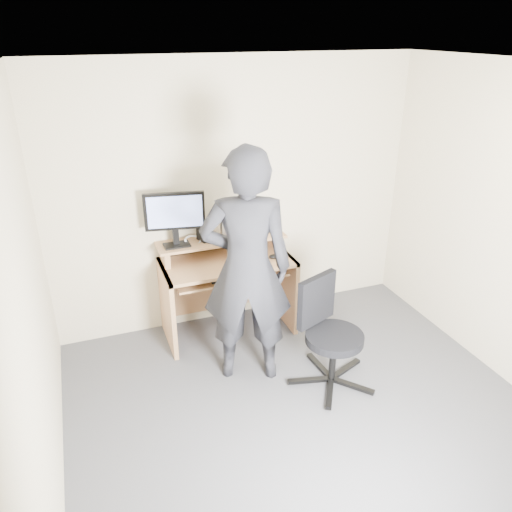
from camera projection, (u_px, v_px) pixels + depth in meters
ground at (314, 426)px, 3.70m from camera, size 3.50×3.50×0.00m
back_wall at (237, 196)px, 4.66m from camera, size 3.50×0.02×2.50m
ceiling at (337, 68)px, 2.65m from camera, size 3.50×3.50×0.02m
desk at (225, 277)px, 4.71m from camera, size 1.20×0.60×0.91m
monitor at (175, 215)px, 4.33m from camera, size 0.52×0.15×0.50m
external_drive at (203, 230)px, 4.53m from camera, size 0.11×0.15×0.20m
travel_mug at (224, 228)px, 4.61m from camera, size 0.10×0.10×0.19m
smartphone at (241, 238)px, 4.62m from camera, size 0.08×0.14×0.01m
charger at (210, 241)px, 4.52m from camera, size 0.05×0.04×0.03m
headphones at (193, 241)px, 4.55m from camera, size 0.16×0.16×0.06m
keyboard at (231, 273)px, 4.52m from camera, size 0.48×0.25×0.03m
mouse at (274, 256)px, 4.60m from camera, size 0.11×0.09×0.04m
office_chair at (328, 329)px, 4.00m from camera, size 0.71×0.69×0.89m
person at (247, 269)px, 3.88m from camera, size 0.83×0.67×1.96m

